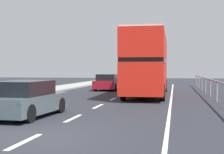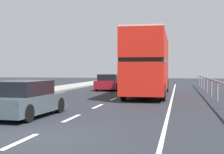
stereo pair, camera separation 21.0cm
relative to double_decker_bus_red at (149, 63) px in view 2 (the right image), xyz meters
The scene contains 6 objects.
ground_plane 14.84m from the double_decker_bus_red, 97.25° to the right, with size 73.97×120.00×0.10m, color #23262D.
lane_paint_markings 6.63m from the double_decker_bus_red, 86.99° to the right, with size 3.65×46.00×0.01m.
bridge_side_railing 7.09m from the double_decker_bus_red, 52.77° to the right, with size 0.10×42.00×1.18m.
double_decker_bus_red is the anchor object (origin of this frame).
hatchback_car_near 12.06m from the double_decker_bus_red, 108.24° to the right, with size 2.01×4.17×1.39m.
sedan_car_ahead 6.58m from the double_decker_bus_red, 127.28° to the left, with size 1.92×4.12×1.40m.
Camera 2 is at (3.94, -8.57, 1.83)m, focal length 52.82 mm.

